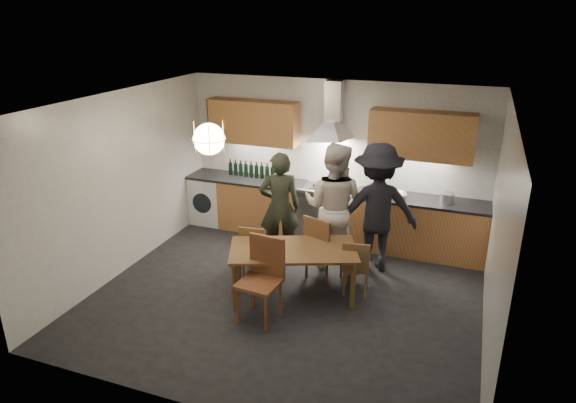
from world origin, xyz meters
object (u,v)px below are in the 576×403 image
(person_left, at_px, (280,207))
(stock_pot, at_px, (447,198))
(mixing_bowl, at_px, (397,195))
(person_mid, at_px, (334,207))
(wine_bottles, at_px, (251,169))
(person_right, at_px, (377,208))
(chair_back_left, at_px, (254,248))
(chair_front, at_px, (263,273))
(dining_table, at_px, (293,254))

(person_left, distance_m, stock_pot, 2.51)
(stock_pot, bearing_deg, mixing_bowl, -178.27)
(person_left, relative_size, person_mid, 0.89)
(mixing_bowl, distance_m, wine_bottles, 2.53)
(person_left, height_order, stock_pot, person_left)
(stock_pot, xyz_separation_m, wine_bottles, (-3.27, 0.12, 0.07))
(person_right, xyz_separation_m, stock_pot, (0.92, 0.73, 0.02))
(person_left, distance_m, wine_bottles, 1.41)
(chair_back_left, relative_size, wine_bottles, 0.94)
(chair_front, distance_m, person_mid, 1.69)
(chair_back_left, xyz_separation_m, person_mid, (0.94, 0.74, 0.49))
(stock_pot, bearing_deg, person_right, -141.51)
(stock_pot, distance_m, wine_bottles, 3.27)
(person_mid, height_order, stock_pot, person_mid)
(stock_pot, bearing_deg, chair_front, -128.17)
(mixing_bowl, bearing_deg, person_mid, -131.87)
(dining_table, bearing_deg, stock_pot, 25.09)
(chair_front, relative_size, mixing_bowl, 3.54)
(wine_bottles, bearing_deg, stock_pot, -2.12)
(chair_back_left, bearing_deg, chair_front, 113.04)
(chair_back_left, bearing_deg, person_right, -157.31)
(person_mid, distance_m, person_right, 0.61)
(chair_back_left, bearing_deg, person_left, -107.03)
(stock_pot, bearing_deg, wine_bottles, 177.88)
(person_right, bearing_deg, wine_bottles, -42.93)
(dining_table, bearing_deg, mixing_bowl, 39.40)
(person_left, height_order, wine_bottles, person_left)
(chair_back_left, height_order, person_left, person_left)
(person_mid, relative_size, person_right, 1.00)
(wine_bottles, bearing_deg, person_left, -48.11)
(chair_front, xyz_separation_m, person_right, (1.03, 1.75, 0.35))
(person_left, relative_size, stock_pot, 8.26)
(person_right, bearing_deg, chair_back_left, 7.01)
(person_right, bearing_deg, stock_pot, -164.54)
(chair_back_left, xyz_separation_m, chair_front, (0.50, -0.86, 0.14))
(person_left, relative_size, person_right, 0.89)
(person_mid, relative_size, mixing_bowl, 6.40)
(person_right, relative_size, stock_pot, 9.27)
(person_left, xyz_separation_m, wine_bottles, (-0.93, 1.04, 0.19))
(mixing_bowl, bearing_deg, person_left, -150.63)
(chair_back_left, distance_m, person_mid, 1.29)
(dining_table, bearing_deg, person_mid, 53.93)
(person_mid, bearing_deg, dining_table, 80.38)
(wine_bottles, bearing_deg, mixing_bowl, -3.25)
(dining_table, xyz_separation_m, person_right, (0.85, 1.16, 0.34))
(chair_front, relative_size, wine_bottles, 1.22)
(chair_front, relative_size, person_right, 0.55)
(mixing_bowl, height_order, wine_bottles, wine_bottles)
(dining_table, bearing_deg, person_left, 98.47)
(chair_back_left, height_order, chair_front, chair_front)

